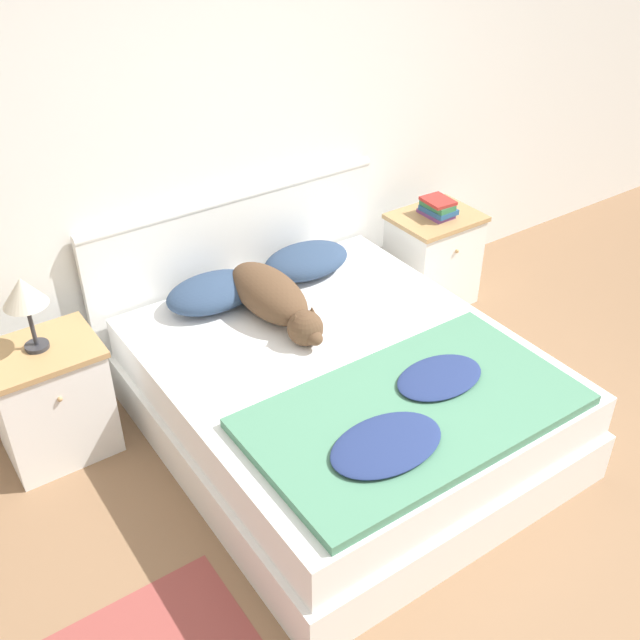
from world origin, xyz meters
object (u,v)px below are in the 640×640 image
bed (342,396)px  pillow_right (306,261)px  dog (273,297)px  nightstand_right (432,259)px  pillow_left (213,292)px  book_stack (438,208)px  table_lamp (24,295)px  nightstand_left (52,400)px

bed → pillow_right: bearing=68.8°
pillow_right → dog: (-0.38, -0.26, 0.03)m
nightstand_right → pillow_right: (-0.92, 0.05, 0.26)m
nightstand_right → pillow_left: (-1.51, 0.05, 0.26)m
book_stack → table_lamp: bearing=179.6°
nightstand_right → dog: bearing=-171.0°
bed → pillow_right: size_ratio=3.80×
nightstand_left → nightstand_right: (2.43, 0.00, 0.00)m
pillow_right → table_lamp: (-1.51, -0.04, 0.33)m
bed → pillow_left: size_ratio=3.80×
dog → pillow_right: bearing=34.6°
nightstand_left → table_lamp: size_ratio=1.65×
pillow_left → dog: (0.21, -0.26, 0.03)m
dog → book_stack: book_stack is taller
bed → table_lamp: 1.55m
pillow_left → nightstand_right: bearing=-2.1°
book_stack → pillow_left: bearing=177.9°
bed → pillow_left: (-0.29, 0.76, 0.32)m
pillow_right → book_stack: size_ratio=2.35×
nightstand_left → dog: 1.18m
pillow_right → dog: 0.46m
pillow_right → nightstand_right: bearing=-3.4°
nightstand_right → pillow_left: size_ratio=1.19×
nightstand_right → book_stack: bearing=-91.2°
nightstand_right → pillow_right: bearing=176.6°
nightstand_left → nightstand_right: size_ratio=1.00×
nightstand_right → dog: dog is taller
nightstand_left → table_lamp: table_lamp is taller
bed → nightstand_left: bearing=150.0°
pillow_right → table_lamp: bearing=-178.5°
book_stack → nightstand_right: bearing=88.8°
bed → book_stack: bearing=29.9°
pillow_left → table_lamp: bearing=-177.6°
nightstand_left → pillow_left: size_ratio=1.19×
bed → nightstand_left: (-1.21, 0.70, 0.07)m
pillow_right → book_stack: bearing=-3.5°
bed → dog: 0.61m
pillow_left → nightstand_left: bearing=-176.6°
table_lamp → book_stack: bearing=-0.4°
bed → nightstand_right: size_ratio=3.19×
table_lamp → bed: bearing=-30.6°
bed → pillow_left: 0.87m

